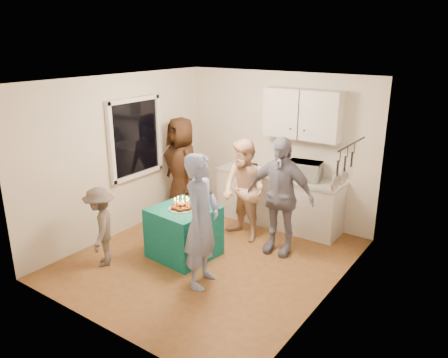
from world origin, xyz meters
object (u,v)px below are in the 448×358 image
Objects in this scene: party_table at (184,232)px; woman_back_right at (280,196)px; woman_back_left at (182,168)px; man_birthday at (202,221)px; punch_jar at (202,197)px; counter at (278,201)px; woman_back_center at (244,191)px; microwave at (305,171)px; child_near_left at (101,227)px.

party_table is 1.52m from woman_back_right.
woman_back_left reaches higher than party_table.
punch_jar is at bearing 24.14° from man_birthday.
woman_back_left reaches higher than counter.
woman_back_left reaches higher than woman_back_right.
counter is at bearing 93.47° from woman_back_center.
counter is 1.78m from punch_jar.
woman_back_left reaches higher than punch_jar.
punch_jar is 1.15m from woman_back_right.
microwave is 1.58× the size of punch_jar.
party_table is at bearing 43.30° from man_birthday.
counter is 1.23× the size of man_birthday.
punch_jar is (-0.37, -1.66, 0.50)m from counter.
party_table is 1.18m from woman_back_center.
party_table is 1.64m from woman_back_left.
party_table is at bearing 94.94° from child_near_left.
counter is at bearing 77.43° from punch_jar.
man_birthday is 0.98× the size of woman_back_left.
punch_jar reaches higher than party_table.
man_birthday is at bearing -109.26° from woman_back_right.
woman_back_left reaches higher than child_near_left.
woman_back_left is (-2.06, -0.67, -0.14)m from microwave.
woman_back_right reaches higher than child_near_left.
counter is at bearing 72.43° from party_table.
woman_back_left is (-1.72, 1.63, 0.02)m from man_birthday.
woman_back_center is at bearing -101.95° from counter.
punch_jar is 0.87m from woman_back_center.
man_birthday is (0.70, -0.46, 0.51)m from party_table.
woman_back_right is (2.10, -0.23, -0.02)m from woman_back_left.
punch_jar is at bearing 93.44° from child_near_left.
woman_back_right is at bearing 91.10° from child_near_left.
man_birthday reaches higher than microwave.
microwave is at bearing -21.81° from man_birthday.
woman_back_center is at bearing 76.82° from punch_jar.
woman_back_center is (-0.29, 1.48, -0.07)m from man_birthday.
counter is at bearing 114.60° from woman_back_right.
punch_jar is at bearing 39.92° from party_table.
woman_back_left is (-1.23, 0.99, -0.01)m from punch_jar.
microwave reaches higher than child_near_left.
man_birthday reaches higher than child_near_left.
woman_back_right reaches higher than microwave.
woman_back_left is 1.57× the size of child_near_left.
party_table is 1.20m from child_near_left.
woman_back_right is at bearing -28.45° from man_birthday.
microwave is 3.31m from child_near_left.
man_birthday is (0.49, -0.64, -0.04)m from punch_jar.
microwave is 2.22m from party_table.
microwave is at bearing 60.37° from party_table.
microwave is 1.86m from punch_jar.
woman_back_center reaches higher than counter.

